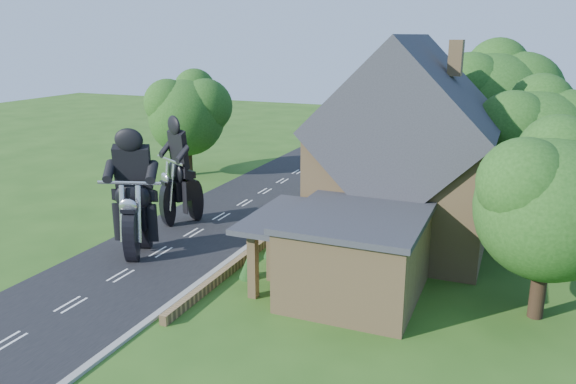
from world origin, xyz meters
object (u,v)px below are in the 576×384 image
at_px(annex, 353,253).
at_px(motorcycle_follow, 182,208).
at_px(house, 406,159).
at_px(garden_wall, 282,228).
at_px(motorcycle_lead, 138,237).

xyz_separation_m(annex, motorcycle_follow, (-11.34, 4.98, -0.86)).
bearing_deg(house, motorcycle_follow, -171.37).
distance_m(house, annex, 7.30).
bearing_deg(house, garden_wall, -170.83).
bearing_deg(house, annex, -95.24).
xyz_separation_m(house, annex, (-0.62, -6.80, -2.58)).
relative_size(house, motorcycle_lead, 5.15).
bearing_deg(house, motorcycle_lead, -149.03).
height_order(garden_wall, house, house).
height_order(annex, motorcycle_lead, annex).
bearing_deg(annex, house, 84.76).
bearing_deg(motorcycle_follow, garden_wall, -142.49).
height_order(garden_wall, motorcycle_lead, motorcycle_lead).
xyz_separation_m(garden_wall, house, (6.19, 1.00, 4.14)).
xyz_separation_m(house, motorcycle_follow, (-11.96, -1.82, -3.43)).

